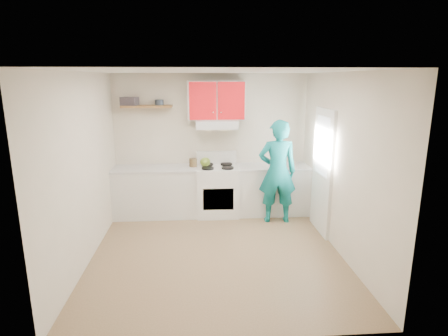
{
  "coord_description": "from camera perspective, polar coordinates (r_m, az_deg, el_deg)",
  "views": [
    {
      "loc": [
        -0.25,
        -4.99,
        2.52
      ],
      "look_at": [
        0.15,
        0.55,
        1.15
      ],
      "focal_mm": 29.5,
      "sensor_mm": 36.0,
      "label": 1
    }
  ],
  "objects": [
    {
      "name": "right_wall",
      "position": [
        5.53,
        17.73,
        0.45
      ],
      "size": [
        0.04,
        3.8,
        2.6
      ],
      "primitive_type": "cube",
      "color": "beige",
      "rests_on": "floor"
    },
    {
      "name": "counter_left",
      "position": [
        6.96,
        -10.48,
        -3.71
      ],
      "size": [
        1.52,
        0.6,
        0.9
      ],
      "primitive_type": "cube",
      "color": "silver",
      "rests_on": "floor"
    },
    {
      "name": "floor",
      "position": [
        5.6,
        -1.15,
        -12.9
      ],
      "size": [
        3.8,
        3.8,
        0.0
      ],
      "primitive_type": "plane",
      "color": "brown",
      "rests_on": "ground"
    },
    {
      "name": "back_wall",
      "position": [
        7.01,
        -2.02,
        3.8
      ],
      "size": [
        3.6,
        0.04,
        2.6
      ],
      "primitive_type": "cube",
      "color": "beige",
      "rests_on": "floor"
    },
    {
      "name": "upper_cabinets",
      "position": [
        6.75,
        -1.17,
        10.44
      ],
      "size": [
        1.02,
        0.33,
        0.7
      ],
      "primitive_type": "cube",
      "color": "red",
      "rests_on": "back_wall"
    },
    {
      "name": "shelf",
      "position": [
        6.82,
        -11.86,
        9.35
      ],
      "size": [
        0.9,
        0.3,
        0.04
      ],
      "primitive_type": "cube",
      "color": "brown",
      "rests_on": "back_wall"
    },
    {
      "name": "door_glass",
      "position": [
        6.13,
        14.99,
        3.32
      ],
      "size": [
        0.01,
        0.55,
        0.95
      ],
      "primitive_type": "cube",
      "color": "white",
      "rests_on": "door"
    },
    {
      "name": "stove",
      "position": [
        6.89,
        -1.03,
        -3.55
      ],
      "size": [
        0.76,
        0.65,
        0.92
      ],
      "primitive_type": "cube",
      "color": "white",
      "rests_on": "floor"
    },
    {
      "name": "books",
      "position": [
        6.85,
        -14.43,
        9.99
      ],
      "size": [
        0.33,
        0.27,
        0.15
      ],
      "primitive_type": "cube",
      "rotation": [
        0.0,
        0.0,
        -0.27
      ],
      "color": "#433B43",
      "rests_on": "shelf"
    },
    {
      "name": "range_hood",
      "position": [
        6.73,
        -1.13,
        6.8
      ],
      "size": [
        0.76,
        0.44,
        0.15
      ],
      "primitive_type": "cube",
      "color": "silver",
      "rests_on": "back_wall"
    },
    {
      "name": "ceiling",
      "position": [
        5.0,
        -1.3,
        14.76
      ],
      "size": [
        3.6,
        3.8,
        0.04
      ],
      "primitive_type": "cube",
      "color": "white",
      "rests_on": "floor"
    },
    {
      "name": "crock",
      "position": [
        6.81,
        -4.82,
        0.77
      ],
      "size": [
        0.15,
        0.15,
        0.17
      ],
      "primitive_type": "cylinder",
      "rotation": [
        0.0,
        0.0,
        0.02
      ],
      "color": "#4A3920",
      "rests_on": "counter_left"
    },
    {
      "name": "kettle",
      "position": [
        6.82,
        -2.94,
        0.96
      ],
      "size": [
        0.25,
        0.25,
        0.16
      ],
      "primitive_type": "ellipsoid",
      "rotation": [
        0.0,
        0.0,
        -0.41
      ],
      "color": "olive",
      "rests_on": "stove"
    },
    {
      "name": "person",
      "position": [
        6.5,
        8.27,
        -0.58
      ],
      "size": [
        0.69,
        0.47,
        1.83
      ],
      "primitive_type": "imported",
      "rotation": [
        0.0,
        0.0,
        3.09
      ],
      "color": "#0C7174",
      "rests_on": "floor"
    },
    {
      "name": "left_wall",
      "position": [
        5.37,
        -20.78,
        -0.2
      ],
      "size": [
        0.04,
        3.8,
        2.6
      ],
      "primitive_type": "cube",
      "color": "beige",
      "rests_on": "floor"
    },
    {
      "name": "counter_right",
      "position": [
        7.05,
        7.44,
        -3.35
      ],
      "size": [
        1.32,
        0.6,
        0.9
      ],
      "primitive_type": "cube",
      "color": "silver",
      "rests_on": "floor"
    },
    {
      "name": "front_wall",
      "position": [
        3.33,
        0.47,
        -7.6
      ],
      "size": [
        3.6,
        0.04,
        2.6
      ],
      "primitive_type": "cube",
      "color": "beige",
      "rests_on": "floor"
    },
    {
      "name": "cutting_board",
      "position": [
        6.8,
        4.4,
        0.1
      ],
      "size": [
        0.36,
        0.28,
        0.02
      ],
      "primitive_type": "cube",
      "rotation": [
        0.0,
        0.0,
        0.1
      ],
      "color": "olive",
      "rests_on": "counter_right"
    },
    {
      "name": "door",
      "position": [
        6.23,
        14.99,
        -0.53
      ],
      "size": [
        0.05,
        0.85,
        2.05
      ],
      "primitive_type": "cube",
      "color": "white",
      "rests_on": "floor"
    },
    {
      "name": "tin",
      "position": [
        6.82,
        -10.0,
        9.99
      ],
      "size": [
        0.21,
        0.21,
        0.1
      ],
      "primitive_type": "cylinder",
      "rotation": [
        0.0,
        0.0,
        -0.4
      ],
      "color": "#333D4C",
      "rests_on": "shelf"
    },
    {
      "name": "silicone_mat",
      "position": [
        6.92,
        10.03,
        0.11
      ],
      "size": [
        0.33,
        0.3,
        0.01
      ],
      "primitive_type": "cube",
      "rotation": [
        0.0,
        0.0,
        0.32
      ],
      "color": "red",
      "rests_on": "counter_right"
    }
  ]
}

